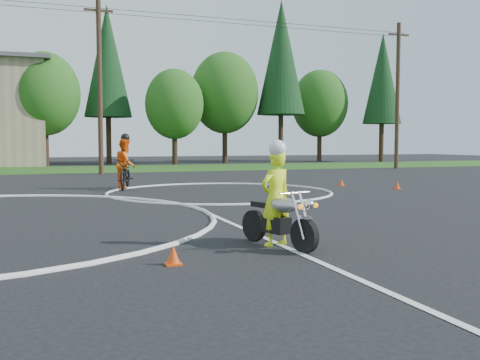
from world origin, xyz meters
name	(u,v)px	position (x,y,z in m)	size (l,w,h in m)	color
grass_strip	(13,170)	(0.00, 27.00, 0.01)	(120.00, 10.00, 0.02)	#1E4714
course_markings	(49,211)	(2.17, 4.35, 0.01)	(19.05, 19.05, 0.12)	silver
primary_motorcycle	(279,219)	(5.92, -1.99, 0.48)	(0.78, 1.84, 1.00)	black
rider_primary_grp	(276,195)	(5.91, -1.86, 0.89)	(0.70, 0.56, 1.85)	#E2FF1A
rider_second_grp	(126,169)	(5.00, 10.62, 0.76)	(1.32, 2.37, 2.16)	black
traffic_cones	(226,207)	(6.51, 2.74, 0.14)	(19.30, 13.87, 0.30)	#DD3F0B
treeline	(202,87)	(14.78, 34.61, 6.62)	(38.20, 8.10, 14.52)	#382619
utility_poles	(100,82)	(5.00, 21.00, 5.20)	(41.60, 1.12, 10.00)	#473321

